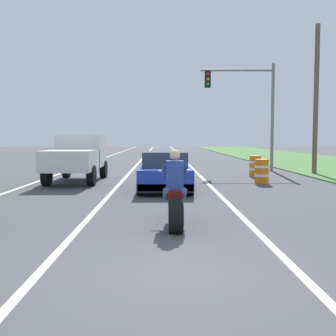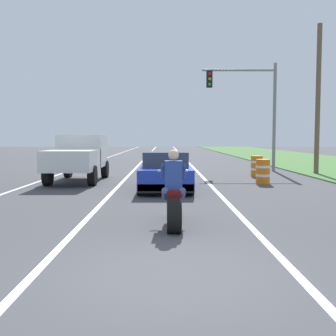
{
  "view_description": "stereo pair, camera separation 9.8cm",
  "coord_description": "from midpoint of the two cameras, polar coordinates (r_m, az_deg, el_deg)",
  "views": [
    {
      "loc": [
        -0.1,
        -5.25,
        1.87
      ],
      "look_at": [
        0.09,
        6.51,
        1.0
      ],
      "focal_mm": 43.86,
      "sensor_mm": 36.0,
      "label": 1
    },
    {
      "loc": [
        -0.01,
        -5.25,
        1.87
      ],
      "look_at": [
        0.09,
        6.51,
        1.0
      ],
      "focal_mm": 43.86,
      "sensor_mm": 36.0,
      "label": 2
    }
  ],
  "objects": [
    {
      "name": "lane_stripe_left_solid",
      "position": [
        25.88,
        -12.86,
        -0.02
      ],
      "size": [
        0.14,
        120.0,
        0.01
      ],
      "primitive_type": "cube",
      "color": "white",
      "rests_on": "ground"
    },
    {
      "name": "pickup_truck_left_lane_white",
      "position": [
        17.92,
        -12.66,
        1.68
      ],
      "size": [
        2.02,
        4.8,
        1.98
      ],
      "color": "silver",
      "rests_on": "ground"
    },
    {
      "name": "motorcycle_with_rider",
      "position": [
        8.63,
        0.62,
        -4.27
      ],
      "size": [
        0.7,
        2.21,
        1.62
      ],
      "color": "black",
      "rests_on": "ground"
    },
    {
      "name": "lane_stripe_right_solid",
      "position": [
        25.39,
        3.25,
        0.0
      ],
      "size": [
        0.14,
        120.0,
        0.01
      ],
      "primitive_type": "cube",
      "color": "white",
      "rests_on": "ground"
    },
    {
      "name": "sports_car_blue",
      "position": [
        14.79,
        -0.63,
        -0.58
      ],
      "size": [
        1.84,
        4.3,
        1.37
      ],
      "color": "#1E38B2",
      "rests_on": "ground"
    },
    {
      "name": "ground_plane",
      "position": [
        5.58,
        -0.34,
        -15.35
      ],
      "size": [
        160.0,
        160.0,
        0.0
      ],
      "primitive_type": "plane",
      "color": "#424247"
    },
    {
      "name": "construction_barrel_mid",
      "position": [
        20.3,
        11.88,
        0.28
      ],
      "size": [
        0.58,
        0.58,
        1.0
      ],
      "color": "orange",
      "rests_on": "ground"
    },
    {
      "name": "utility_pole_roadside",
      "position": [
        22.27,
        19.76,
        8.88
      ],
      "size": [
        0.24,
        0.24,
        7.54
      ],
      "primitive_type": "cylinder",
      "color": "brown",
      "rests_on": "ground"
    },
    {
      "name": "lane_stripe_centre_dashed",
      "position": [
        25.38,
        -4.88,
        -0.01
      ],
      "size": [
        0.14,
        120.0,
        0.01
      ],
      "primitive_type": "cube",
      "color": "white",
      "rests_on": "ground"
    },
    {
      "name": "construction_barrel_nearest",
      "position": [
        17.06,
        12.74,
        -0.47
      ],
      "size": [
        0.58,
        0.58,
        1.0
      ],
      "color": "orange",
      "rests_on": "ground"
    },
    {
      "name": "traffic_light_mast_near",
      "position": [
        23.57,
        11.29,
        9.24
      ],
      "size": [
        4.14,
        0.34,
        6.0
      ],
      "color": "gray",
      "rests_on": "ground"
    }
  ]
}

